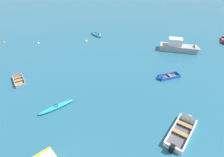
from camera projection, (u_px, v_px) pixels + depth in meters
motor_launch_grey_distant_center at (181, 47)px, 29.97m from camera, size 6.46×2.27×2.28m
kayak_turquoise_back_row_left at (56, 107)px, 18.84m from camera, size 2.90×3.11×0.35m
rowboat_white_midfield_right at (185, 124)px, 16.84m from camera, size 3.30×4.74×1.39m
rowboat_blue_cluster_inner at (164, 77)px, 23.37m from camera, size 3.19×2.30×0.90m
rowboat_grey_near_right at (18, 77)px, 23.37m from camera, size 2.77×2.97×1.03m
rowboat_turquoise_midfield_left at (99, 36)px, 35.55m from camera, size 2.63×2.51×0.80m
mooring_buoy_far_field at (4, 42)px, 33.23m from camera, size 0.36×0.36×0.36m
mooring_buoy_between_boats_right at (38, 43)px, 32.88m from camera, size 0.35×0.35×0.35m
mooring_buoy_central at (86, 41)px, 33.64m from camera, size 0.47×0.47×0.47m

